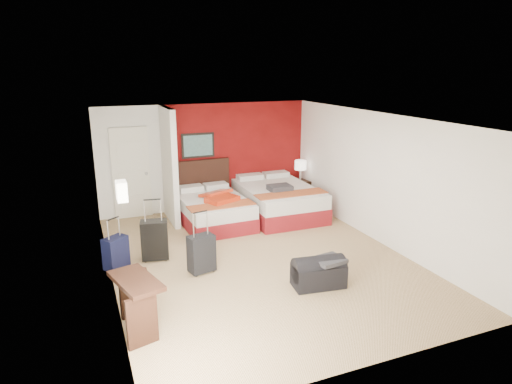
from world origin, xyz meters
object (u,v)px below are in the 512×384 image
bed_left (213,211)px  red_suitcase_open (219,197)px  suitcase_charcoal (201,255)px  desk (138,304)px  duffel_bag (318,274)px  bed_right (278,201)px  suitcase_navy (116,254)px  nightstand (300,192)px  table_lamp (300,171)px  suitcase_black (155,241)px

bed_left → red_suitcase_open: red_suitcase_open is taller
suitcase_charcoal → desk: (-1.22, -1.33, 0.05)m
bed_left → duffel_bag: (0.68, -3.38, -0.09)m
bed_right → red_suitcase_open: size_ratio=2.50×
bed_left → suitcase_navy: bed_left is taller
bed_left → duffel_bag: bearing=-80.5°
nightstand → suitcase_charcoal: size_ratio=0.91×
suitcase_charcoal → suitcase_navy: suitcase_charcoal is taller
table_lamp → suitcase_black: (-3.98, -2.10, -0.48)m
suitcase_black → suitcase_navy: suitcase_black is taller
bed_left → nightstand: (2.47, 0.69, -0.01)m
nightstand → suitcase_charcoal: suitcase_charcoal is taller
nightstand → desk: bearing=-144.6°
suitcase_navy → duffel_bag: 3.39m
suitcase_black → duffel_bag: suitcase_black is taller
duffel_bag → desk: (-2.78, -0.17, 0.16)m
red_suitcase_open → table_lamp: (2.37, 0.79, 0.19)m
desk → bed_right: bearing=29.0°
red_suitcase_open → suitcase_black: suitcase_black is taller
table_lamp → suitcase_charcoal: 4.47m
suitcase_charcoal → suitcase_black: bearing=114.9°
bed_left → nightstand: size_ratio=3.41×
suitcase_black → suitcase_charcoal: size_ratio=1.12×
red_suitcase_open → suitcase_black: (-1.61, -1.31, -0.29)m
table_lamp → suitcase_black: bearing=-152.1°
table_lamp → suitcase_black: table_lamp is taller
nightstand → suitcase_navy: bearing=-161.6°
suitcase_charcoal → suitcase_navy: size_ratio=1.14×
bed_right → table_lamp: bearing=36.3°
nightstand → desk: desk is taller
suitcase_charcoal → bed_left: bearing=55.6°
suitcase_navy → duffel_bag: bearing=-68.9°
red_suitcase_open → desk: bearing=-144.7°
suitcase_black → desk: size_ratio=0.79×
desk → duffel_bag: bearing=-11.9°
bed_right → duffel_bag: size_ratio=2.78×
bed_right → suitcase_black: suitcase_black is taller
suitcase_charcoal → suitcase_navy: bearing=140.7°
bed_left → bed_right: (1.56, 0.04, 0.05)m
bed_left → nightstand: bearing=13.8°
nightstand → duffel_bag: 4.45m
desk → suitcase_black: bearing=59.2°
suitcase_navy → duffel_bag: (2.87, -1.81, -0.07)m
duffel_bag → suitcase_charcoal: bearing=150.9°
bed_right → suitcase_navy: 4.08m
red_suitcase_open → suitcase_navy: (-2.29, -1.47, -0.36)m
table_lamp → duffel_bag: 4.49m
red_suitcase_open → suitcase_charcoal: (-0.98, -2.12, -0.32)m
table_lamp → suitcase_navy: bearing=-154.1°
bed_right → suitcase_charcoal: bearing=-136.6°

